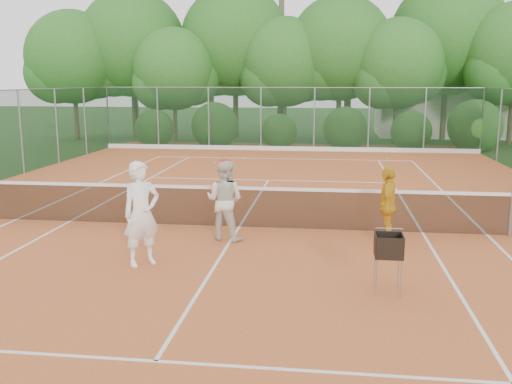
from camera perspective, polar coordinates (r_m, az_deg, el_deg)
ground at (r=13.10m, az=-1.73°, el=-3.67°), size 120.00×120.00×0.00m
clay_court at (r=13.10m, az=-1.73°, el=-3.62°), size 18.00×36.00×0.02m
club_building at (r=37.23m, az=18.30°, el=7.68°), size 8.00×5.00×3.00m
tennis_net at (r=12.98m, az=-1.74°, el=-1.39°), size 11.97×0.10×1.10m
player_white at (r=10.50m, az=-11.37°, el=-2.13°), size 0.82×0.80×1.91m
player_center_grp at (r=11.98m, az=-3.16°, el=-0.80°), size 0.96×0.83×1.73m
player_yellow at (r=11.95m, az=13.01°, el=-1.31°), size 0.52×0.99×1.61m
ball_hopper at (r=9.18m, az=13.13°, el=-5.37°), size 0.42×0.42×0.96m
stray_ball_a at (r=23.24m, az=-4.10°, el=2.92°), size 0.07×0.07×0.07m
stray_ball_b at (r=24.27m, az=-1.15°, el=3.29°), size 0.07×0.07×0.07m
stray_ball_c at (r=25.05m, az=13.00°, el=3.25°), size 0.07×0.07×0.07m
court_markings at (r=13.10m, az=-1.73°, el=-3.57°), size 11.03×23.83×0.01m
fence_back at (r=27.65m, az=3.16°, el=7.28°), size 18.07×0.07×3.00m
tropical_treeline at (r=32.79m, az=6.49°, el=14.10°), size 32.10×8.49×15.03m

